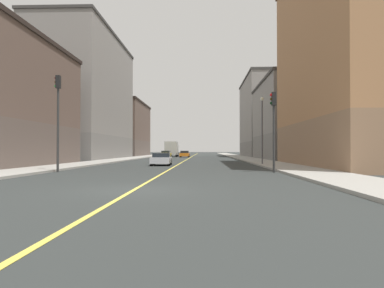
{
  "coord_description": "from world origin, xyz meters",
  "views": [
    {
      "loc": [
        2.71,
        -13.63,
        1.57
      ],
      "look_at": [
        0.73,
        43.19,
        2.43
      ],
      "focal_mm": 33.32,
      "sensor_mm": 36.0,
      "label": 1
    }
  ],
  "objects_px": {
    "building_left_mid": "(294,120)",
    "street_lamp_left_near": "(262,123)",
    "traffic_light_left_near": "(274,120)",
    "car_orange": "(185,154)",
    "box_truck": "(172,149)",
    "building_left_far": "(268,118)",
    "car_yellow": "(166,154)",
    "traffic_light_right_near": "(58,110)",
    "building_left_near": "(357,56)",
    "car_silver": "(161,159)",
    "building_right_midblock": "(86,98)",
    "building_right_distant": "(122,129)"
  },
  "relations": [
    {
      "from": "building_left_mid",
      "to": "street_lamp_left_near",
      "type": "distance_m",
      "value": 22.17
    },
    {
      "from": "traffic_light_left_near",
      "to": "car_orange",
      "type": "distance_m",
      "value": 48.49
    },
    {
      "from": "building_left_mid",
      "to": "car_orange",
      "type": "xyz_separation_m",
      "value": [
        -17.91,
        16.07,
        -5.46
      ]
    },
    {
      "from": "street_lamp_left_near",
      "to": "box_truck",
      "type": "xyz_separation_m",
      "value": [
        -12.69,
        40.62,
        -2.48
      ]
    },
    {
      "from": "building_left_far",
      "to": "car_yellow",
      "type": "height_order",
      "value": "building_left_far"
    },
    {
      "from": "street_lamp_left_near",
      "to": "car_yellow",
      "type": "xyz_separation_m",
      "value": [
        -13.05,
        32.57,
        -3.54
      ]
    },
    {
      "from": "street_lamp_left_near",
      "to": "car_yellow",
      "type": "bearing_deg",
      "value": 111.84
    },
    {
      "from": "traffic_light_left_near",
      "to": "traffic_light_right_near",
      "type": "bearing_deg",
      "value": 180.0
    },
    {
      "from": "car_orange",
      "to": "building_left_near",
      "type": "bearing_deg",
      "value": -65.4
    },
    {
      "from": "building_left_near",
      "to": "car_silver",
      "type": "xyz_separation_m",
      "value": [
        -18.16,
        2.16,
        -9.48
      ]
    },
    {
      "from": "traffic_light_right_near",
      "to": "building_right_midblock",
      "type": "bearing_deg",
      "value": 105.52
    },
    {
      "from": "building_left_near",
      "to": "car_orange",
      "type": "distance_m",
      "value": 44.04
    },
    {
      "from": "traffic_light_left_near",
      "to": "car_silver",
      "type": "height_order",
      "value": "traffic_light_left_near"
    },
    {
      "from": "building_right_midblock",
      "to": "car_yellow",
      "type": "relative_size",
      "value": 6.21
    },
    {
      "from": "building_left_near",
      "to": "street_lamp_left_near",
      "type": "bearing_deg",
      "value": 162.8
    },
    {
      "from": "building_right_midblock",
      "to": "traffic_light_right_near",
      "type": "distance_m",
      "value": 34.89
    },
    {
      "from": "building_right_midblock",
      "to": "traffic_light_right_near",
      "type": "xyz_separation_m",
      "value": [
        9.21,
        -33.17,
        -5.73
      ]
    },
    {
      "from": "building_left_far",
      "to": "car_silver",
      "type": "bearing_deg",
      "value": -112.69
    },
    {
      "from": "building_right_distant",
      "to": "car_orange",
      "type": "distance_m",
      "value": 19.87
    },
    {
      "from": "car_silver",
      "to": "box_truck",
      "type": "bearing_deg",
      "value": 93.85
    },
    {
      "from": "street_lamp_left_near",
      "to": "building_right_midblock",
      "type": "bearing_deg",
      "value": 138.57
    },
    {
      "from": "car_yellow",
      "to": "box_truck",
      "type": "distance_m",
      "value": 8.12
    },
    {
      "from": "traffic_light_left_near",
      "to": "box_truck",
      "type": "bearing_deg",
      "value": 102.73
    },
    {
      "from": "building_right_midblock",
      "to": "traffic_light_left_near",
      "type": "xyz_separation_m",
      "value": [
        24.03,
        -33.17,
        -6.45
      ]
    },
    {
      "from": "traffic_light_right_near",
      "to": "car_silver",
      "type": "relative_size",
      "value": 1.63
    },
    {
      "from": "traffic_light_right_near",
      "to": "building_left_far",
      "type": "bearing_deg",
      "value": 66.02
    },
    {
      "from": "building_right_midblock",
      "to": "building_right_distant",
      "type": "relative_size",
      "value": 1.24
    },
    {
      "from": "building_right_midblock",
      "to": "street_lamp_left_near",
      "type": "bearing_deg",
      "value": -41.43
    },
    {
      "from": "building_left_near",
      "to": "traffic_light_left_near",
      "type": "xyz_separation_m",
      "value": [
        -9.24,
        -8.51,
        -6.52
      ]
    },
    {
      "from": "car_orange",
      "to": "building_left_far",
      "type": "bearing_deg",
      "value": 19.85
    },
    {
      "from": "building_left_mid",
      "to": "traffic_light_left_near",
      "type": "xyz_separation_m",
      "value": [
        -9.24,
        -31.56,
        -2.53
      ]
    },
    {
      "from": "street_lamp_left_near",
      "to": "car_silver",
      "type": "relative_size",
      "value": 1.6
    },
    {
      "from": "building_left_far",
      "to": "street_lamp_left_near",
      "type": "relative_size",
      "value": 3.5
    },
    {
      "from": "street_lamp_left_near",
      "to": "car_silver",
      "type": "distance_m",
      "value": 10.57
    },
    {
      "from": "traffic_light_left_near",
      "to": "traffic_light_right_near",
      "type": "height_order",
      "value": "traffic_light_right_near"
    },
    {
      "from": "building_left_near",
      "to": "traffic_light_left_near",
      "type": "relative_size",
      "value": 4.04
    },
    {
      "from": "building_left_far",
      "to": "building_right_midblock",
      "type": "height_order",
      "value": "building_right_midblock"
    },
    {
      "from": "traffic_light_right_near",
      "to": "box_truck",
      "type": "relative_size",
      "value": 0.98
    },
    {
      "from": "building_left_near",
      "to": "street_lamp_left_near",
      "type": "height_order",
      "value": "building_left_near"
    },
    {
      "from": "building_left_far",
      "to": "box_truck",
      "type": "bearing_deg",
      "value": -173.42
    },
    {
      "from": "building_right_distant",
      "to": "street_lamp_left_near",
      "type": "bearing_deg",
      "value": -62.35
    },
    {
      "from": "building_right_distant",
      "to": "box_truck",
      "type": "relative_size",
      "value": 3.09
    },
    {
      "from": "building_left_far",
      "to": "box_truck",
      "type": "relative_size",
      "value": 3.38
    },
    {
      "from": "building_left_mid",
      "to": "street_lamp_left_near",
      "type": "bearing_deg",
      "value": -111.87
    },
    {
      "from": "building_left_mid",
      "to": "car_silver",
      "type": "height_order",
      "value": "building_left_mid"
    },
    {
      "from": "building_left_mid",
      "to": "traffic_light_right_near",
      "type": "height_order",
      "value": "building_left_mid"
    },
    {
      "from": "building_left_mid",
      "to": "building_right_distant",
      "type": "height_order",
      "value": "building_right_distant"
    },
    {
      "from": "building_left_near",
      "to": "car_yellow",
      "type": "height_order",
      "value": "building_left_near"
    },
    {
      "from": "traffic_light_right_near",
      "to": "box_truck",
      "type": "xyz_separation_m",
      "value": [
        3.14,
        51.67,
        -2.57
      ]
    },
    {
      "from": "building_left_near",
      "to": "building_right_midblock",
      "type": "bearing_deg",
      "value": 143.46
    }
  ]
}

